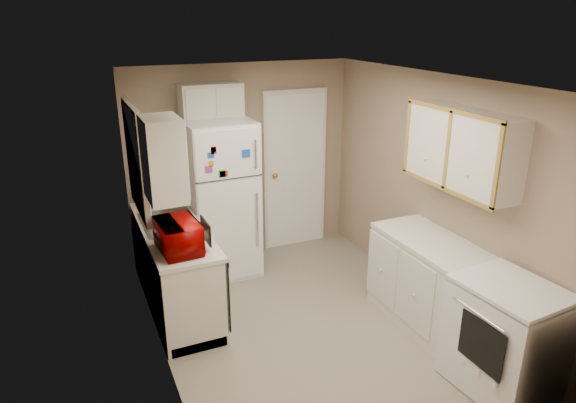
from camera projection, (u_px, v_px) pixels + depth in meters
name	position (u px, v px, depth m)	size (l,w,h in m)	color
floor	(308.00, 325.00, 5.13)	(3.80, 3.80, 0.00)	#A8A094
ceiling	(312.00, 80.00, 4.30)	(3.80, 3.80, 0.00)	white
wall_left	(156.00, 239.00, 4.18)	(3.80, 3.80, 0.00)	gray
wall_right	(433.00, 193.00, 5.25)	(3.80, 3.80, 0.00)	gray
wall_back	(242.00, 162.00, 6.35)	(2.80, 2.80, 0.00)	gray
wall_front	(449.00, 319.00, 3.08)	(2.80, 2.80, 0.00)	gray
left_counter	(176.00, 267.00, 5.33)	(0.60, 1.80, 0.90)	silver
dishwasher	(219.00, 284.00, 4.91)	(0.03, 0.58, 0.72)	black
sink	(170.00, 226.00, 5.31)	(0.54, 0.74, 0.16)	gray
microwave	(179.00, 235.00, 4.62)	(0.28, 0.51, 0.34)	#9D0100
soap_bottle	(155.00, 199.00, 5.67)	(0.08, 0.08, 0.17)	silver
window_blinds	(137.00, 160.00, 4.96)	(0.10, 0.98, 1.08)	silver
upper_cabinet_left	(163.00, 159.00, 4.22)	(0.30, 0.45, 0.70)	silver
refrigerator	(220.00, 199.00, 5.93)	(0.75, 0.73, 1.83)	white
cabinet_over_fridge	(211.00, 101.00, 5.79)	(0.70, 0.30, 0.40)	silver
interior_door	(295.00, 170.00, 6.64)	(0.86, 0.06, 2.08)	white
right_counter	(455.00, 301.00, 4.70)	(0.60, 2.00, 0.90)	silver
stove	(504.00, 337.00, 4.13)	(0.64, 0.78, 0.95)	white
upper_cabinet_right	(462.00, 149.00, 4.55)	(0.30, 1.20, 0.70)	silver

